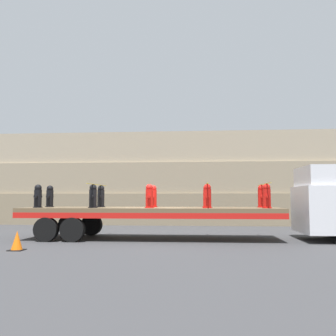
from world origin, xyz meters
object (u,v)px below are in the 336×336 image
Objects in this scene: fire_hydrant_red_near_4 at (267,196)px; fire_hydrant_black_near_0 at (38,196)px; fire_hydrant_red_near_2 at (149,196)px; fire_hydrant_red_far_4 at (262,196)px; traffic_cone at (17,241)px; flatbed_trailer at (137,213)px; fire_hydrant_black_far_1 at (101,196)px; fire_hydrant_red_far_3 at (207,196)px; truck_cab at (333,203)px; fire_hydrant_black_far_0 at (50,196)px; fire_hydrant_red_far_2 at (153,196)px; fire_hydrant_black_near_1 at (93,196)px; fire_hydrant_red_near_3 at (207,196)px.

fire_hydrant_black_near_0 is at bearing 180.00° from fire_hydrant_red_near_4.
fire_hydrant_black_near_0 is 1.00× the size of fire_hydrant_red_near_2.
fire_hydrant_red_far_4 reaches higher than traffic_cone.
fire_hydrant_black_far_1 is at bearing 160.18° from flatbed_trailer.
fire_hydrant_red_far_3 is at bearing 180.00° from fire_hydrant_red_far_4.
fire_hydrant_red_near_2 is 2.41m from fire_hydrant_red_far_3.
truck_cab is at bearing 4.81° from fire_hydrant_red_near_2.
truck_cab is 3.09× the size of fire_hydrant_red_near_4.
fire_hydrant_black_far_0 and fire_hydrant_red_near_2 have the same top height.
fire_hydrant_red_near_2 reaches higher than flatbed_trailer.
fire_hydrant_red_far_2 is at bearing 0.00° from fire_hydrant_black_far_0.
fire_hydrant_black_near_1 is (2.12, -1.13, 0.00)m from fire_hydrant_black_far_0.
fire_hydrant_black_far_1 is 1.00× the size of fire_hydrant_red_near_3.
fire_hydrant_black_far_0 and fire_hydrant_red_far_4 have the same top height.
fire_hydrant_red_near_2 is (2.12, 0.00, 0.00)m from fire_hydrant_black_near_1.
fire_hydrant_red_near_3 is at bearing 180.00° from fire_hydrant_red_near_4.
fire_hydrant_red_far_3 is at bearing 28.05° from fire_hydrant_red_near_2.
truck_cab is at bearing -12.86° from fire_hydrant_red_far_4.
fire_hydrant_red_far_2 is 5.53m from traffic_cone.
fire_hydrant_black_near_0 is at bearing -165.08° from fire_hydrant_red_far_2.
fire_hydrant_red_far_4 is 8.89m from traffic_cone.
truck_cab is 7.29m from flatbed_trailer.
fire_hydrant_red_near_3 is at bearing 0.00° from fire_hydrant_red_near_2.
truck_cab reaches higher than fire_hydrant_black_near_1.
traffic_cone is at bearing -161.66° from truck_cab.
fire_hydrant_red_near_2 is at bearing -14.92° from fire_hydrant_black_far_0.
fire_hydrant_red_near_3 is (6.37, 0.00, 0.00)m from fire_hydrant_black_near_0.
fire_hydrant_black_far_0 is (-10.97, 0.57, 0.24)m from truck_cab.
flatbed_trailer is 3.79m from fire_hydrant_black_near_0.
fire_hydrant_black_far_0 and fire_hydrant_black_near_1 have the same top height.
fire_hydrant_red_far_3 is 7.09m from traffic_cone.
fire_hydrant_black_near_1 is 1.00× the size of fire_hydrant_red_near_4.
fire_hydrant_red_near_4 is at bearing -167.14° from truck_cab.
fire_hydrant_red_near_4 reaches higher than flatbed_trailer.
fire_hydrant_red_near_3 is 2.41m from fire_hydrant_red_far_4.
fire_hydrant_black_far_1 is at bearing 69.81° from traffic_cone.
truck_cab is 3.09× the size of fire_hydrant_red_far_2.
fire_hydrant_red_far_2 and fire_hydrant_red_far_4 have the same top height.
fire_hydrant_red_near_3 is at bearing -14.92° from fire_hydrant_black_far_1.
flatbed_trailer is 11.07× the size of fire_hydrant_black_near_1.
truck_cab is at bearing -3.66° from fire_hydrant_black_far_1.
fire_hydrant_red_near_2 is 1.00× the size of fire_hydrant_red_near_3.
truck_cab is 8.87m from fire_hydrant_black_near_1.
fire_hydrant_red_far_3 is at bearing 0.00° from fire_hydrant_black_far_1.
truck_cab is at bearing 2.95° from fire_hydrant_black_near_0.
flatbed_trailer is at bearing -19.82° from fire_hydrant_black_far_1.
fire_hydrant_red_far_3 is (0.00, 1.13, 0.00)m from fire_hydrant_red_near_3.
fire_hydrant_red_near_4 is (4.25, -1.13, 0.00)m from fire_hydrant_red_far_2.
fire_hydrant_black_near_0 is at bearing -172.41° from fire_hydrant_red_far_4.
truck_cab reaches higher than fire_hydrant_red_near_3.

